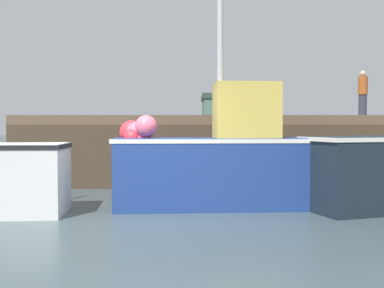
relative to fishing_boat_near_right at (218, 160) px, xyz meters
name	(u,v)px	position (x,y,z in m)	size (l,w,h in m)	color
ground	(134,223)	(-1.53, -1.15, -1.03)	(120.00, 160.00, 0.10)	#3D4C51
pier	(255,127)	(1.58, 6.24, 0.65)	(14.02, 7.90, 1.94)	brown
fishing_boat_near_right	(218,160)	(0.00, 0.00, 0.00)	(4.32, 1.31, 4.50)	navy
dockworker	(361,94)	(5.69, 7.90, 1.83)	(0.34, 0.34, 1.74)	#2D3342
warehouse	(234,119)	(3.81, 38.33, 1.44)	(6.75, 6.80, 4.80)	#4C6656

